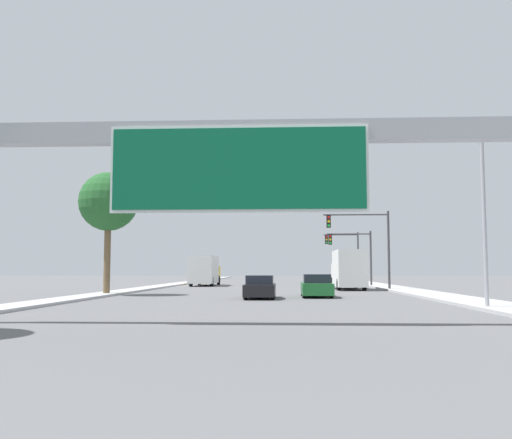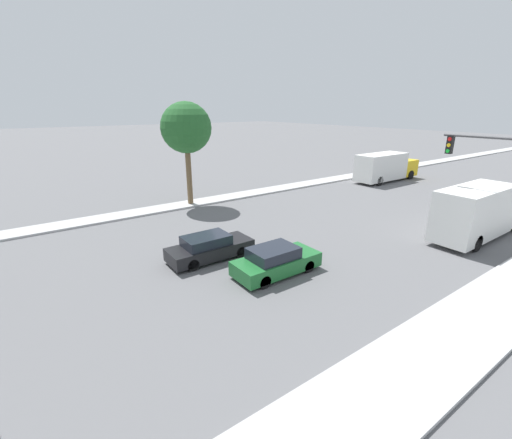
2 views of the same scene
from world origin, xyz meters
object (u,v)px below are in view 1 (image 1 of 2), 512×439
object	(u,v)px
truck_box_secondary	(205,271)
traffic_light_near_intersection	(368,236)
traffic_light_mid_block	(356,249)
palm_tree_background	(108,202)
car_mid_right	(317,286)
street_lamp_right	(476,198)
car_near_center	(260,287)
traffic_light_far_intersection	(347,249)
sign_gantry	(239,161)
truck_box_primary	(348,270)

from	to	relation	value
truck_box_secondary	traffic_light_near_intersection	xyz separation A→B (m)	(15.52, -12.08, 2.97)
traffic_light_mid_block	palm_tree_background	xyz separation A→B (m)	(-19.37, -19.98, 2.51)
car_mid_right	street_lamp_right	xyz separation A→B (m)	(6.52, -10.77, 4.25)
car_near_center	palm_tree_background	world-z (taller)	palm_tree_background
truck_box_secondary	traffic_light_far_intersection	size ratio (longest dim) A/B	1.43
sign_gantry	truck_box_primary	size ratio (longest dim) A/B	2.35
truck_box_primary	car_near_center	bearing A→B (deg)	-114.37
traffic_light_mid_block	car_mid_right	bearing A→B (deg)	-103.38
traffic_light_near_intersection	truck_box_secondary	bearing A→B (deg)	142.11
truck_box_primary	traffic_light_near_intersection	size ratio (longest dim) A/B	1.30
street_lamp_right	truck_box_primary	bearing A→B (deg)	97.06
car_near_center	traffic_light_far_intersection	world-z (taller)	traffic_light_far_intersection
traffic_light_near_intersection	palm_tree_background	bearing A→B (deg)	-152.49
sign_gantry	traffic_light_mid_block	bearing A→B (deg)	77.71
sign_gantry	palm_tree_background	world-z (taller)	palm_tree_background
car_mid_right	truck_box_primary	distance (m)	14.09
sign_gantry	car_mid_right	bearing A→B (deg)	79.05
traffic_light_mid_block	palm_tree_background	world-z (taller)	palm_tree_background
sign_gantry	car_near_center	world-z (taller)	sign_gantry
car_near_center	traffic_light_far_intersection	distance (m)	35.19
palm_tree_background	sign_gantry	bearing A→B (deg)	-62.14
truck_box_primary	truck_box_secondary	bearing A→B (deg)	143.19
car_near_center	traffic_light_far_intersection	xyz separation A→B (m)	(8.94, 33.86, 3.47)
palm_tree_background	street_lamp_right	bearing A→B (deg)	-31.79
car_near_center	truck_box_primary	xyz separation A→B (m)	(7.00, 15.46, 1.04)
truck_box_secondary	street_lamp_right	bearing A→B (deg)	-63.97
sign_gantry	street_lamp_right	xyz separation A→B (m)	(10.02, 7.32, -0.35)
truck_box_primary	traffic_light_far_intersection	size ratio (longest dim) A/B	1.41
sign_gantry	car_near_center	distance (m)	16.89
truck_box_primary	truck_box_secondary	xyz separation A→B (m)	(-14.00, 10.48, -0.11)
car_mid_right	street_lamp_right	world-z (taller)	street_lamp_right
truck_box_primary	traffic_light_near_intersection	distance (m)	3.60
car_near_center	car_mid_right	size ratio (longest dim) A/B	1.05
car_near_center	traffic_light_near_intersection	size ratio (longest dim) A/B	0.71
sign_gantry	street_lamp_right	size ratio (longest dim) A/B	2.45
sign_gantry	traffic_light_far_intersection	bearing A→B (deg)	79.88
truck_box_secondary	traffic_light_mid_block	world-z (taller)	traffic_light_mid_block
car_mid_right	truck_box_secondary	distance (m)	26.29
traffic_light_far_intersection	street_lamp_right	xyz separation A→B (m)	(1.07, -42.78, 0.80)
traffic_light_far_intersection	palm_tree_background	bearing A→B (deg)	-123.16
sign_gantry	traffic_light_mid_block	size ratio (longest dim) A/B	3.62
traffic_light_near_intersection	traffic_light_mid_block	bearing A→B (deg)	88.76
traffic_light_near_intersection	street_lamp_right	world-z (taller)	street_lamp_right
street_lamp_right	sign_gantry	bearing A→B (deg)	-143.84
car_near_center	palm_tree_background	size ratio (longest dim) A/B	0.56
sign_gantry	traffic_light_near_intersection	bearing A→B (deg)	74.20
traffic_light_far_intersection	palm_tree_background	distance (m)	35.88
truck_box_primary	traffic_light_near_intersection	bearing A→B (deg)	-46.50
sign_gantry	street_lamp_right	bearing A→B (deg)	36.16
traffic_light_mid_block	traffic_light_far_intersection	xyz separation A→B (m)	(0.21, 10.00, 0.29)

